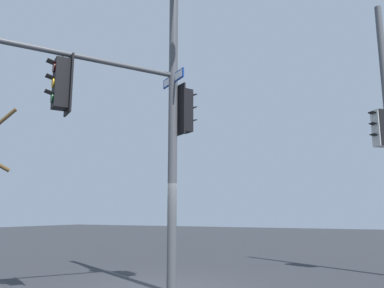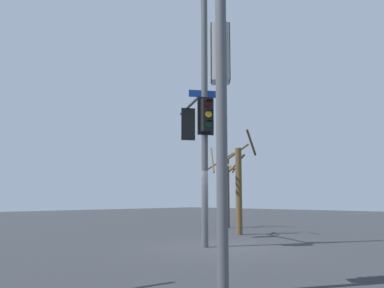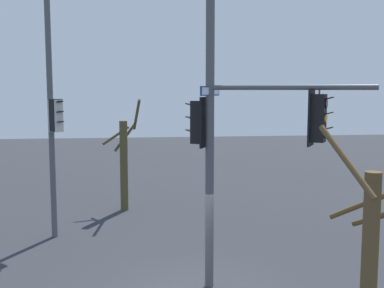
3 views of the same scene
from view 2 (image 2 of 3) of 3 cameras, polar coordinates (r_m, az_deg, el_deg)
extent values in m
plane|color=#2C2E33|center=(14.30, 4.13, -13.71)|extent=(80.00, 80.00, 0.00)
cylinder|color=#4C4F54|center=(14.51, 1.70, 5.07)|extent=(0.22, 0.22, 9.42)
cylinder|color=#4C4F54|center=(16.51, -0.08, 5.42)|extent=(2.26, 3.41, 0.12)
cube|color=black|center=(17.08, -0.64, 2.60)|extent=(0.47, 0.45, 1.10)
cube|color=black|center=(16.91, -0.52, 2.70)|extent=(0.49, 0.34, 1.30)
cylinder|color=#2F0403|center=(17.30, -0.76, 3.62)|extent=(0.20, 0.14, 0.22)
cube|color=black|center=(17.39, -0.81, 3.96)|extent=(0.26, 0.25, 0.06)
cylinder|color=#F2A814|center=(17.24, -0.76, 2.51)|extent=(0.20, 0.14, 0.22)
cube|color=black|center=(17.33, -0.81, 2.86)|extent=(0.26, 0.25, 0.06)
cylinder|color=black|center=(17.18, -0.76, 1.39)|extent=(0.20, 0.14, 0.22)
cube|color=black|center=(17.27, -0.81, 1.75)|extent=(0.26, 0.25, 0.06)
cylinder|color=#4C4F54|center=(17.20, -0.64, 4.66)|extent=(0.04, 0.04, 0.15)
cube|color=black|center=(14.13, 2.05, 3.92)|extent=(0.46, 0.44, 1.10)
cube|color=black|center=(14.28, 1.83, 3.79)|extent=(0.51, 0.31, 1.30)
cylinder|color=#2F0403|center=(14.04, 2.25, 5.40)|extent=(0.21, 0.13, 0.22)
cube|color=black|center=(14.00, 2.35, 5.95)|extent=(0.26, 0.24, 0.06)
cylinder|color=#F2A814|center=(13.97, 2.26, 4.04)|extent=(0.21, 0.13, 0.22)
cube|color=black|center=(13.93, 2.36, 4.59)|extent=(0.26, 0.24, 0.06)
cylinder|color=black|center=(13.91, 2.27, 2.67)|extent=(0.21, 0.13, 0.22)
cube|color=black|center=(13.86, 2.37, 3.21)|extent=(0.26, 0.24, 0.06)
cube|color=navy|center=(14.61, 1.69, 6.75)|extent=(0.93, 0.63, 0.24)
cube|color=white|center=(14.63, 1.67, 6.74)|extent=(0.84, 0.56, 0.18)
cylinder|color=#4C4F54|center=(7.82, 3.93, 11.80)|extent=(0.20, 0.20, 8.34)
cube|color=silver|center=(8.15, 3.83, 11.99)|extent=(0.52, 0.51, 1.09)
cube|color=black|center=(8.17, 3.82, 12.08)|extent=(0.46, 0.47, 1.10)
cylinder|color=#2F0403|center=(8.45, 3.76, 13.89)|extent=(0.17, 0.18, 0.22)
cube|color=black|center=(8.56, 3.73, 14.46)|extent=(0.26, 0.26, 0.06)
cylinder|color=#F2A814|center=(8.33, 3.78, 11.71)|extent=(0.17, 0.18, 0.22)
cube|color=black|center=(8.44, 3.75, 12.32)|extent=(0.26, 0.26, 0.06)
cylinder|color=black|center=(8.23, 3.80, 9.47)|extent=(0.17, 0.18, 0.22)
cube|color=black|center=(8.33, 3.77, 10.11)|extent=(0.26, 0.26, 0.06)
cylinder|color=brown|center=(18.96, 6.32, -6.30)|extent=(0.28, 0.28, 3.82)
cylinder|color=brown|center=(18.70, 4.53, -2.50)|extent=(0.60, 1.29, 0.74)
cylinder|color=brown|center=(18.98, 4.64, -3.13)|extent=(0.92, 0.81, 0.62)
cylinder|color=brown|center=(18.92, 7.98, 0.22)|extent=(1.25, 0.51, 1.08)
cylinder|color=brown|center=(19.66, 5.88, -1.26)|extent=(1.04, 0.90, 0.96)
cylinder|color=brown|center=(23.12, 4.76, -6.66)|extent=(0.25, 0.25, 3.66)
cylinder|color=brown|center=(23.95, 3.94, -2.27)|extent=(1.52, 0.84, 1.05)
cylinder|color=brown|center=(23.48, 6.19, -2.65)|extent=(0.67, 1.28, 0.94)
cylinder|color=brown|center=(23.62, 6.06, -2.60)|extent=(0.41, 1.41, 0.92)
cylinder|color=brown|center=(23.13, 2.77, -2.14)|extent=(1.20, 1.24, 1.53)
camera|label=1|loc=(18.58, -27.64, -5.86)|focal=35.98mm
camera|label=3|loc=(23.84, 24.69, 2.03)|focal=43.92mm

